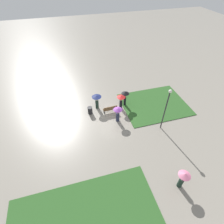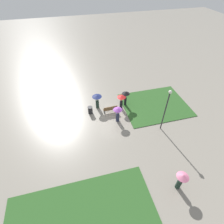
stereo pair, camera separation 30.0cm
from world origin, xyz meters
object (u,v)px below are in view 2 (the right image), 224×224
(park_bench, at_px, (110,109))
(crowd_person_purple, at_px, (118,112))
(trash_bin, at_px, (90,110))
(crowd_person_navy, at_px, (97,99))
(crowd_person_red, at_px, (121,100))
(crowd_person_black, at_px, (126,96))
(lamp_post, at_px, (166,106))
(lone_walker_mid_plaza, at_px, (181,179))

(park_bench, relative_size, crowd_person_purple, 0.88)
(trash_bin, bearing_deg, crowd_person_purple, 143.13)
(park_bench, bearing_deg, trash_bin, -13.17)
(park_bench, relative_size, crowd_person_navy, 0.89)
(crowd_person_red, relative_size, crowd_person_black, 0.94)
(crowd_person_navy, bearing_deg, park_bench, -128.79)
(lamp_post, bearing_deg, lone_walker_mid_plaza, 75.76)
(crowd_person_navy, height_order, lone_walker_mid_plaza, lone_walker_mid_plaza)
(lone_walker_mid_plaza, bearing_deg, park_bench, -69.30)
(lamp_post, distance_m, lone_walker_mid_plaza, 6.56)
(crowd_person_red, height_order, lone_walker_mid_plaza, lone_walker_mid_plaza)
(park_bench, bearing_deg, lamp_post, 137.17)
(lamp_post, xyz_separation_m, trash_bin, (6.77, -4.27, -2.65))
(lamp_post, height_order, crowd_person_black, lamp_post)
(park_bench, xyz_separation_m, trash_bin, (2.27, -0.43, -0.02))
(park_bench, xyz_separation_m, crowd_person_purple, (-0.41, 1.58, 0.77))
(park_bench, height_order, lone_walker_mid_plaza, lone_walker_mid_plaza)
(lamp_post, height_order, crowd_person_navy, lamp_post)
(crowd_person_red, distance_m, crowd_person_purple, 2.17)
(crowd_person_navy, bearing_deg, crowd_person_black, -92.97)
(lamp_post, bearing_deg, crowd_person_black, -62.15)
(lamp_post, bearing_deg, crowd_person_red, -53.46)
(crowd_person_black, distance_m, lone_walker_mid_plaza, 10.77)
(crowd_person_purple, relative_size, crowd_person_black, 0.95)
(crowd_person_black, distance_m, crowd_person_navy, 3.37)
(trash_bin, xyz_separation_m, crowd_person_black, (-4.32, -0.36, 1.00))
(park_bench, relative_size, lone_walker_mid_plaza, 0.86)
(crowd_person_red, bearing_deg, park_bench, 32.43)
(trash_bin, xyz_separation_m, crowd_person_navy, (-0.98, -0.73, 0.79))
(lamp_post, xyz_separation_m, crowd_person_navy, (5.79, -5.00, -1.86))
(lamp_post, distance_m, crowd_person_red, 5.52)
(lamp_post, xyz_separation_m, crowd_person_black, (2.45, -4.63, -1.65))
(lamp_post, relative_size, crowd_person_red, 2.65)
(lone_walker_mid_plaza, bearing_deg, crowd_person_black, -81.08)
(trash_bin, distance_m, crowd_person_navy, 1.46)
(crowd_person_red, bearing_deg, crowd_person_black, -127.50)
(lone_walker_mid_plaza, bearing_deg, crowd_person_navy, -64.96)
(crowd_person_red, xyz_separation_m, lone_walker_mid_plaza, (-1.55, 10.29, -0.02))
(crowd_person_navy, bearing_deg, crowd_person_red, -103.49)
(trash_bin, height_order, crowd_person_black, crowd_person_black)
(crowd_person_purple, bearing_deg, crowd_person_red, -45.30)
(trash_bin, bearing_deg, park_bench, 169.23)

